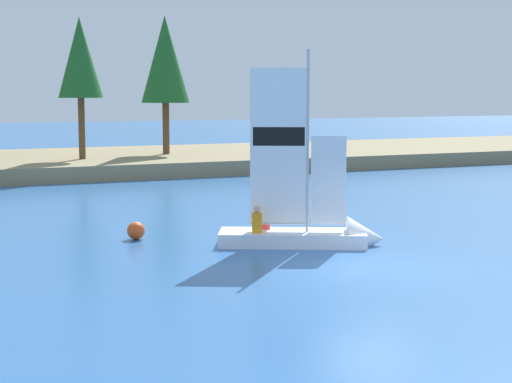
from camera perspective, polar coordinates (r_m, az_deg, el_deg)
name	(u,v)px	position (r m, az deg, el deg)	size (l,w,h in m)	color
ground_plane	(372,268)	(21.24, 8.00, -5.21)	(200.00, 200.00, 0.00)	#2D609E
shore_bank	(103,162)	(48.03, -10.48, 2.01)	(80.00, 13.51, 0.80)	#897A56
shoreline_tree_centre	(80,59)	(45.28, -12.01, 8.93)	(2.35, 2.35, 7.51)	brown
shoreline_tree_midright	(165,60)	(48.19, -6.27, 8.98)	(2.77, 2.77, 7.89)	brown
sailboat	(320,231)	(24.05, 4.39, -2.76)	(4.87, 3.33, 6.06)	white
channel_buoy	(136,231)	(25.19, -8.26, -2.68)	(0.54, 0.54, 0.54)	#E54C19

